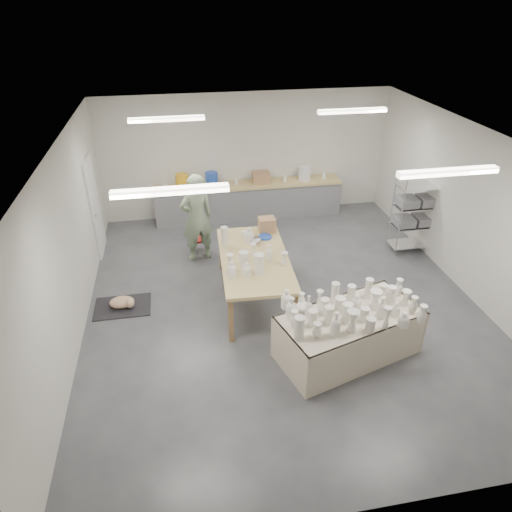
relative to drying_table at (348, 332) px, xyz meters
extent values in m
plane|color=#424449|center=(-0.68, 1.55, -0.44)|extent=(8.00, 8.00, 0.00)
cube|color=white|center=(-0.68, 1.55, 2.55)|extent=(7.00, 8.00, 0.02)
cube|color=silver|center=(-0.68, 5.55, 1.06)|extent=(7.00, 0.02, 3.00)
cube|color=silver|center=(-0.68, -2.45, 1.06)|extent=(7.00, 0.02, 3.00)
cube|color=silver|center=(-4.18, 1.55, 1.06)|extent=(0.02, 8.00, 3.00)
cube|color=silver|center=(2.82, 1.55, 1.06)|extent=(0.02, 8.00, 3.00)
cube|color=white|center=(-4.15, 4.15, 0.61)|extent=(0.05, 0.90, 2.10)
cube|color=white|center=(-2.48, 0.05, 2.50)|extent=(1.40, 0.12, 0.08)
cube|color=white|center=(1.12, 0.05, 2.50)|extent=(1.40, 0.12, 0.08)
cube|color=white|center=(-2.48, 3.55, 2.50)|extent=(1.40, 0.12, 0.08)
cube|color=white|center=(1.12, 3.55, 2.50)|extent=(1.40, 0.12, 0.08)
cube|color=tan|center=(-0.68, 5.23, 0.43)|extent=(4.60, 0.60, 0.06)
cube|color=slate|center=(-0.68, 5.23, -0.02)|extent=(4.60, 0.55, 0.84)
cylinder|color=yellow|center=(-2.28, 5.23, 0.63)|extent=(0.30, 0.30, 0.34)
cylinder|color=#2047B0|center=(-1.58, 5.23, 0.63)|extent=(0.30, 0.30, 0.34)
cylinder|color=white|center=(0.72, 5.23, 0.63)|extent=(0.30, 0.30, 0.34)
cube|color=#A4764F|center=(-0.38, 5.23, 0.60)|extent=(0.40, 0.30, 0.28)
cylinder|color=white|center=(-2.68, 5.23, 0.53)|extent=(0.10, 0.10, 0.14)
cylinder|color=white|center=(-0.98, 5.23, 0.53)|extent=(0.10, 0.10, 0.14)
cylinder|color=white|center=(0.22, 5.23, 0.53)|extent=(0.10, 0.10, 0.14)
cylinder|color=white|center=(1.22, 5.23, 0.53)|extent=(0.10, 0.10, 0.14)
cylinder|color=silver|center=(2.10, 2.73, 0.46)|extent=(0.02, 0.02, 1.80)
cylinder|color=silver|center=(2.94, 2.73, 0.46)|extent=(0.02, 0.02, 1.80)
cylinder|color=silver|center=(2.10, 3.17, 0.46)|extent=(0.02, 0.02, 1.80)
cylinder|color=silver|center=(2.94, 3.17, 0.46)|extent=(0.02, 0.02, 1.80)
cube|color=silver|center=(2.52, 2.95, -0.29)|extent=(0.88, 0.48, 0.02)
cube|color=silver|center=(2.52, 2.95, 0.16)|extent=(0.88, 0.48, 0.02)
cube|color=silver|center=(2.52, 2.95, 0.61)|extent=(0.88, 0.48, 0.02)
cube|color=silver|center=(2.52, 2.95, 1.06)|extent=(0.88, 0.48, 0.02)
cube|color=slate|center=(2.30, 2.95, 0.28)|extent=(0.38, 0.42, 0.18)
cube|color=slate|center=(2.74, 2.95, 0.28)|extent=(0.38, 0.42, 0.18)
cube|color=slate|center=(2.30, 2.95, 0.73)|extent=(0.38, 0.42, 0.18)
cube|color=slate|center=(2.74, 2.95, 0.73)|extent=(0.38, 0.42, 0.18)
cube|color=olive|center=(0.01, 0.00, -0.11)|extent=(2.11, 1.40, 0.67)
cube|color=#BFB093|center=(0.01, 0.00, 0.31)|extent=(2.40, 1.63, 0.03)
cube|color=#BFB093|center=(0.01, -0.50, -0.06)|extent=(2.10, 0.66, 0.77)
cube|color=#BFB093|center=(0.01, 0.50, -0.06)|extent=(2.10, 0.66, 0.77)
cube|color=tan|center=(-1.17, 1.73, 0.43)|extent=(1.31, 2.45, 0.06)
cube|color=olive|center=(-1.69, 0.60, -0.02)|extent=(0.08, 0.08, 0.84)
cube|color=olive|center=(-0.64, 0.60, -0.02)|extent=(0.08, 0.08, 0.84)
cube|color=olive|center=(-1.69, 2.85, -0.02)|extent=(0.08, 0.08, 0.84)
cube|color=olive|center=(-0.64, 2.85, -0.02)|extent=(0.08, 0.08, 0.84)
ellipsoid|color=silver|center=(-1.07, 2.28, 0.51)|extent=(0.26, 0.26, 0.12)
cylinder|color=#2047B0|center=(-0.84, 2.42, 0.47)|extent=(0.26, 0.26, 0.03)
cylinder|color=white|center=(-1.22, 2.52, 0.52)|extent=(0.11, 0.11, 0.12)
cube|color=#A4764F|center=(-0.75, 2.68, 0.60)|extent=(0.32, 0.26, 0.28)
cube|color=black|center=(-3.58, 1.90, -0.43)|extent=(1.00, 0.70, 0.02)
ellipsoid|color=white|center=(-3.58, 1.90, -0.33)|extent=(0.50, 0.40, 0.19)
sphere|color=white|center=(-3.43, 1.80, -0.31)|extent=(0.16, 0.16, 0.16)
imported|color=gray|center=(-2.07, 3.41, 0.51)|extent=(0.79, 0.62, 1.90)
cylinder|color=#B12019|center=(-2.07, 3.68, -0.12)|extent=(0.45, 0.45, 0.04)
cylinder|color=silver|center=(-1.92, 3.72, -0.28)|extent=(0.02, 0.02, 0.31)
cylinder|color=silver|center=(-2.17, 3.78, -0.28)|extent=(0.02, 0.02, 0.31)
cylinder|color=silver|center=(-2.11, 3.53, -0.28)|extent=(0.02, 0.02, 0.31)
camera|label=1|loc=(-2.39, -5.12, 4.59)|focal=32.00mm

